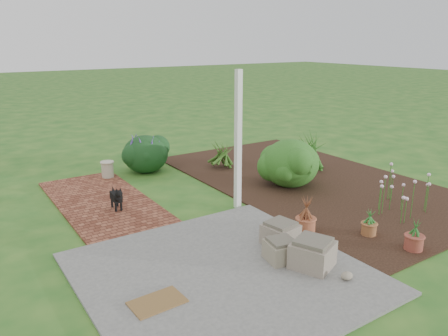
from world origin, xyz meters
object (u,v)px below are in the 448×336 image
evergreen_shrub (291,162)px  black_dog (117,197)px  cream_ceramic_urn (108,169)px  stone_trough_near (281,251)px

evergreen_shrub → black_dog: bearing=169.8°
cream_ceramic_urn → evergreen_shrub: evergreen_shrub is taller
stone_trough_near → cream_ceramic_urn: (-0.72, 5.04, 0.04)m
stone_trough_near → black_dog: size_ratio=0.83×
stone_trough_near → evergreen_shrub: evergreen_shrub is taller
stone_trough_near → evergreen_shrub: 3.36m
black_dog → cream_ceramic_urn: 2.05m
black_dog → cream_ceramic_urn: bearing=78.9°
black_dog → cream_ceramic_urn: size_ratio=1.38×
stone_trough_near → black_dog: black_dog is taller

